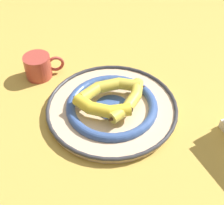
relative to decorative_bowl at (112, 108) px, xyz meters
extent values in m
plane|color=gold|center=(0.01, 0.00, -0.02)|extent=(2.80, 2.80, 0.00)
cylinder|color=beige|center=(0.00, 0.00, -0.01)|extent=(0.38, 0.38, 0.02)
torus|color=#385699|center=(0.00, 0.00, 0.01)|extent=(0.27, 0.27, 0.03)
cylinder|color=#385699|center=(0.00, 0.00, 0.00)|extent=(0.10, 0.10, 0.00)
torus|color=#333338|center=(0.00, 0.00, 0.00)|extent=(0.39, 0.39, 0.01)
cylinder|color=yellow|center=(-0.08, 0.00, 0.04)|extent=(0.06, 0.07, 0.04)
cylinder|color=yellow|center=(-0.05, -0.04, 0.04)|extent=(0.07, 0.06, 0.04)
cylinder|color=yellow|center=(0.01, -0.05, 0.04)|extent=(0.06, 0.04, 0.04)
sphere|color=yellow|center=(-0.07, -0.02, 0.04)|extent=(0.04, 0.04, 0.04)
sphere|color=yellow|center=(-0.02, -0.05, 0.04)|extent=(0.04, 0.04, 0.04)
cone|color=#472D19|center=(-0.10, 0.03, 0.04)|extent=(0.04, 0.04, 0.03)
sphere|color=black|center=(0.03, -0.06, 0.04)|extent=(0.02, 0.02, 0.02)
cylinder|color=yellow|center=(0.00, -0.06, 0.04)|extent=(0.07, 0.06, 0.03)
cylinder|color=yellow|center=(0.05, -0.03, 0.04)|extent=(0.07, 0.07, 0.03)
cylinder|color=yellow|center=(0.08, 0.02, 0.04)|extent=(0.06, 0.07, 0.03)
sphere|color=yellow|center=(0.03, -0.05, 0.04)|extent=(0.03, 0.03, 0.03)
sphere|color=yellow|center=(0.07, -0.01, 0.04)|extent=(0.03, 0.03, 0.03)
cone|color=#472D19|center=(-0.02, -0.08, 0.04)|extent=(0.04, 0.04, 0.03)
sphere|color=black|center=(0.10, 0.05, 0.04)|extent=(0.02, 0.02, 0.02)
cylinder|color=gold|center=(0.07, 0.04, 0.04)|extent=(0.07, 0.06, 0.04)
cylinder|color=gold|center=(0.01, 0.06, 0.04)|extent=(0.07, 0.04, 0.04)
cylinder|color=gold|center=(-0.06, 0.04, 0.04)|extent=(0.07, 0.06, 0.04)
sphere|color=gold|center=(0.04, 0.06, 0.04)|extent=(0.04, 0.04, 0.04)
sphere|color=gold|center=(-0.03, 0.06, 0.04)|extent=(0.04, 0.04, 0.04)
cone|color=#472D19|center=(0.10, 0.03, 0.04)|extent=(0.04, 0.04, 0.03)
sphere|color=black|center=(-0.08, 0.02, 0.04)|extent=(0.02, 0.02, 0.02)
cylinder|color=#B24238|center=(-0.19, 0.23, 0.02)|extent=(0.09, 0.09, 0.08)
cylinder|color=#331C0F|center=(-0.19, 0.23, 0.05)|extent=(0.07, 0.07, 0.00)
torus|color=#B24238|center=(-0.13, 0.23, 0.02)|extent=(0.06, 0.01, 0.06)
camera|label=1|loc=(-0.18, -0.63, 0.66)|focal=50.00mm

